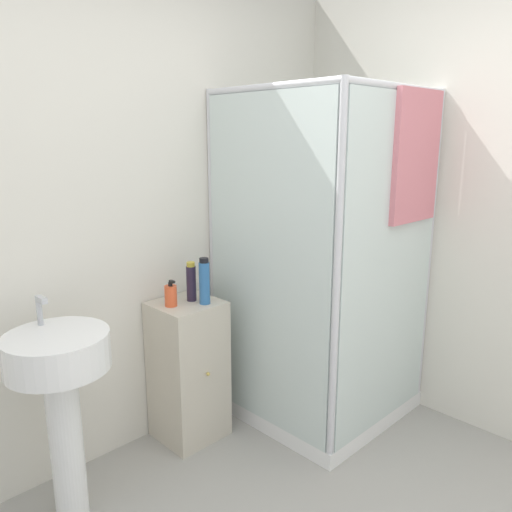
{
  "coord_description": "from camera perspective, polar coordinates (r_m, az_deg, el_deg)",
  "views": [
    {
      "loc": [
        -1.05,
        -0.54,
        1.64
      ],
      "look_at": [
        0.6,
        1.12,
        1.07
      ],
      "focal_mm": 35.0,
      "sensor_mm": 36.0,
      "label": 1
    }
  ],
  "objects": [
    {
      "name": "shampoo_bottle_tall_black",
      "position": [
        2.67,
        -7.42,
        -2.96
      ],
      "size": [
        0.05,
        0.05,
        0.21
      ],
      "color": "#281E33",
      "rests_on": "vanity_cabinet"
    },
    {
      "name": "shower_enclosure",
      "position": [
        2.98,
        7.85,
        -8.76
      ],
      "size": [
        0.92,
        0.95,
        1.89
      ],
      "color": "white",
      "rests_on": "ground_plane"
    },
    {
      "name": "sink",
      "position": [
        2.27,
        -21.44,
        -13.48
      ],
      "size": [
        0.42,
        0.42,
        0.99
      ],
      "color": "white",
      "rests_on": "ground_plane"
    },
    {
      "name": "wall_back",
      "position": [
        2.51,
        -19.38,
        3.87
      ],
      "size": [
        6.4,
        0.06,
        2.5
      ],
      "primitive_type": "cube",
      "color": "silver",
      "rests_on": "ground_plane"
    },
    {
      "name": "soap_dispenser",
      "position": [
        2.62,
        -9.71,
        -4.46
      ],
      "size": [
        0.06,
        0.06,
        0.14
      ],
      "color": "#E5562D",
      "rests_on": "vanity_cabinet"
    },
    {
      "name": "shampoo_bottle_blue",
      "position": [
        2.61,
        -5.91,
        -2.93
      ],
      "size": [
        0.06,
        0.06,
        0.25
      ],
      "color": "#2D66A3",
      "rests_on": "vanity_cabinet"
    },
    {
      "name": "vanity_cabinet",
      "position": [
        2.82,
        -7.74,
        -12.8
      ],
      "size": [
        0.34,
        0.35,
        0.78
      ],
      "color": "beige",
      "rests_on": "ground_plane"
    }
  ]
}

